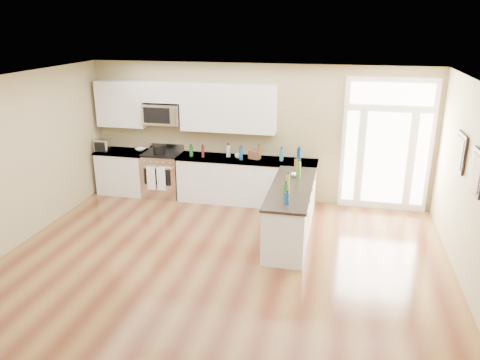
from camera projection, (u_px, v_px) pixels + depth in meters
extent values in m
plane|color=#5D2D1A|center=(202.00, 301.00, 6.32)|extent=(8.00, 8.00, 0.00)
plane|color=tan|center=(257.00, 133.00, 9.56)|extent=(7.00, 0.00, 7.00)
plane|color=white|center=(195.00, 93.00, 5.41)|extent=(8.00, 8.00, 0.00)
cube|color=white|center=(125.00, 173.00, 10.17)|extent=(1.06, 0.62, 0.90)
cube|color=black|center=(126.00, 190.00, 10.30)|extent=(1.02, 0.52, 0.10)
cube|color=black|center=(123.00, 152.00, 10.02)|extent=(1.10, 0.66, 0.04)
cube|color=white|center=(246.00, 181.00, 9.61)|extent=(2.81, 0.62, 0.90)
cube|color=black|center=(246.00, 200.00, 9.74)|extent=(2.77, 0.52, 0.10)
cube|color=black|center=(247.00, 160.00, 9.46)|extent=(2.85, 0.66, 0.04)
cube|color=white|center=(291.00, 213.00, 8.05)|extent=(0.65, 2.28, 0.90)
cube|color=black|center=(290.00, 234.00, 8.18)|extent=(0.61, 2.18, 0.10)
cube|color=black|center=(292.00, 187.00, 7.90)|extent=(0.69, 2.32, 0.04)
cube|color=white|center=(122.00, 104.00, 9.83)|extent=(1.04, 0.33, 0.95)
cube|color=white|center=(228.00, 108.00, 9.35)|extent=(1.94, 0.33, 0.95)
cube|color=white|center=(162.00, 92.00, 9.55)|extent=(0.82, 0.33, 0.40)
cube|color=silver|center=(163.00, 114.00, 9.66)|extent=(0.78, 0.40, 0.42)
cube|color=black|center=(156.00, 116.00, 9.48)|extent=(0.56, 0.01, 0.32)
cube|color=white|center=(386.00, 145.00, 9.03)|extent=(1.70, 0.08, 2.60)
cube|color=white|center=(385.00, 159.00, 9.06)|extent=(0.78, 0.02, 1.80)
cube|color=white|center=(350.00, 157.00, 9.20)|extent=(0.22, 0.02, 1.80)
cube|color=white|center=(421.00, 161.00, 8.93)|extent=(0.22, 0.02, 1.80)
cube|color=white|center=(392.00, 94.00, 8.66)|extent=(1.50, 0.02, 0.40)
cube|color=black|center=(461.00, 152.00, 7.09)|extent=(0.04, 0.58, 0.58)
cube|color=olive|center=(459.00, 152.00, 7.09)|extent=(0.01, 0.46, 0.46)
cube|color=black|center=(477.00, 172.00, 6.16)|extent=(0.04, 0.58, 0.58)
cube|color=olive|center=(475.00, 172.00, 6.17)|extent=(0.01, 0.46, 0.46)
cube|color=silver|center=(163.00, 175.00, 9.98)|extent=(0.79, 0.65, 0.92)
cube|color=black|center=(162.00, 154.00, 9.83)|extent=(0.79, 0.60, 0.03)
cube|color=silver|center=(167.00, 147.00, 10.08)|extent=(0.79, 0.04, 0.14)
cube|color=black|center=(157.00, 177.00, 9.66)|extent=(0.58, 0.01, 0.34)
cylinder|color=silver|center=(156.00, 167.00, 9.57)|extent=(0.70, 0.02, 0.02)
cube|color=white|center=(151.00, 178.00, 9.66)|extent=(0.18, 0.02, 0.50)
cube|color=white|center=(161.00, 179.00, 9.61)|extent=(0.18, 0.02, 0.50)
cylinder|color=black|center=(159.00, 149.00, 9.74)|extent=(0.29, 0.29, 0.19)
cube|color=silver|center=(102.00, 145.00, 9.97)|extent=(0.32, 0.26, 0.25)
cube|color=brown|center=(255.00, 154.00, 9.43)|extent=(0.25, 0.22, 0.17)
imported|color=white|center=(141.00, 149.00, 10.03)|extent=(0.23, 0.23, 0.05)
imported|color=white|center=(295.00, 175.00, 8.38)|extent=(0.17, 0.17, 0.05)
imported|color=white|center=(238.00, 156.00, 9.48)|extent=(0.13, 0.13, 0.10)
cylinder|color=#19591E|center=(191.00, 151.00, 9.58)|extent=(0.07, 0.07, 0.22)
cylinder|color=navy|center=(287.00, 199.00, 7.08)|extent=(0.07, 0.07, 0.19)
cylinder|color=brown|center=(296.00, 166.00, 8.55)|extent=(0.08, 0.08, 0.25)
cylinder|color=olive|center=(288.00, 182.00, 7.68)|extent=(0.06, 0.06, 0.27)
cylinder|color=#26727F|center=(281.00, 155.00, 9.28)|extent=(0.08, 0.08, 0.24)
cylinder|color=#591919|center=(203.00, 152.00, 9.52)|extent=(0.06, 0.06, 0.23)
cylinder|color=#B2B2B7|center=(228.00, 151.00, 9.56)|extent=(0.09, 0.09, 0.24)
cylinder|color=navy|center=(299.00, 155.00, 9.18)|extent=(0.08, 0.08, 0.28)
cylinder|color=#3F7226|center=(298.00, 170.00, 8.25)|extent=(0.08, 0.08, 0.31)
cylinder|color=#19591E|center=(286.00, 190.00, 7.36)|extent=(0.07, 0.07, 0.23)
cylinder|color=navy|center=(241.00, 153.00, 9.34)|extent=(0.08, 0.08, 0.26)
cylinder|color=brown|center=(259.00, 153.00, 9.37)|extent=(0.06, 0.06, 0.27)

